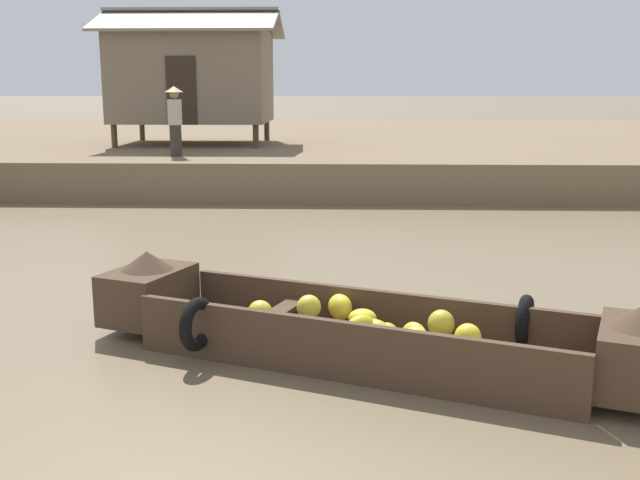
# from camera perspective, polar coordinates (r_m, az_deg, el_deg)

# --- Properties ---
(ground_plane) EXTENTS (300.00, 300.00, 0.00)m
(ground_plane) POSITION_cam_1_polar(r_m,az_deg,el_deg) (11.73, 5.76, -1.14)
(ground_plane) COLOR #726047
(riverbank_strip) EXTENTS (160.00, 20.00, 0.90)m
(riverbank_strip) POSITION_cam_1_polar(r_m,az_deg,el_deg) (26.36, 3.74, 7.09)
(riverbank_strip) COLOR #756047
(riverbank_strip) RESTS_ON ground
(banana_boat) EXTENTS (5.57, 2.95, 0.87)m
(banana_boat) POSITION_cam_1_polar(r_m,az_deg,el_deg) (7.20, 3.33, -6.92)
(banana_boat) COLOR #473323
(banana_boat) RESTS_ON ground
(stilt_house_left) EXTENTS (4.98, 3.73, 3.81)m
(stilt_house_left) POSITION_cam_1_polar(r_m,az_deg,el_deg) (22.17, -9.65, 12.36)
(stilt_house_left) COLOR #4C3826
(stilt_house_left) RESTS_ON riverbank_strip
(vendor_person) EXTENTS (0.44, 0.44, 1.66)m
(vendor_person) POSITION_cam_1_polar(r_m,az_deg,el_deg) (18.43, -11.00, 9.16)
(vendor_person) COLOR #332D28
(vendor_person) RESTS_ON riverbank_strip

